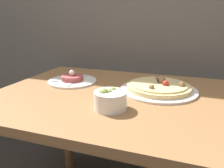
% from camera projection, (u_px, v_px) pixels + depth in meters
% --- Properties ---
extents(dining_table, '(1.20, 0.82, 0.75)m').
position_uv_depth(dining_table, '(128.00, 117.00, 0.99)').
color(dining_table, olive).
rests_on(dining_table, ground_plane).
extents(pizza_plate, '(0.35, 0.35, 0.06)m').
position_uv_depth(pizza_plate, '(159.00, 88.00, 1.01)').
color(pizza_plate, white).
rests_on(pizza_plate, dining_table).
extents(tartare_plate, '(0.25, 0.25, 0.07)m').
position_uv_depth(tartare_plate, '(72.00, 80.00, 1.15)').
color(tartare_plate, white).
rests_on(tartare_plate, dining_table).
extents(small_bowl, '(0.12, 0.12, 0.08)m').
position_uv_depth(small_bowl, '(110.00, 100.00, 0.80)').
color(small_bowl, white).
rests_on(small_bowl, dining_table).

